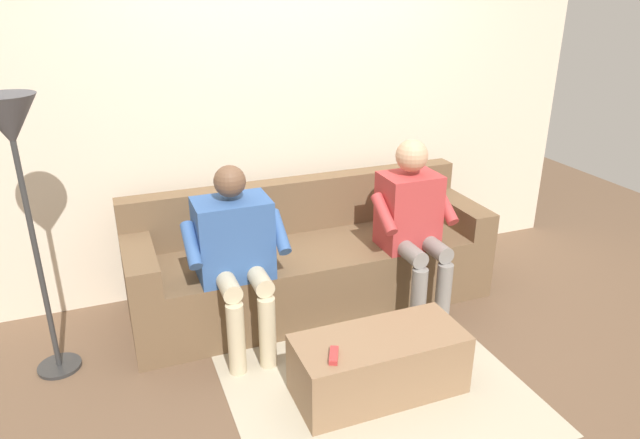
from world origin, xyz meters
name	(u,v)px	position (x,y,z in m)	size (l,w,h in m)	color
ground_plane	(353,357)	(0.00, 0.60, 0.00)	(8.00, 8.00, 0.00)	brown
back_wall	(284,91)	(0.00, -0.62, 1.37)	(4.66, 0.06, 2.74)	beige
couch	(311,263)	(0.00, -0.11, 0.29)	(2.40, 0.74, 0.81)	brown
coffee_table	(379,364)	(0.00, 0.92, 0.17)	(0.91, 0.40, 0.35)	#8C6B4C
person_left_seated	(413,218)	(-0.58, 0.21, 0.66)	(0.51, 0.53, 1.16)	#B23838
person_right_seated	(236,248)	(0.58, 0.20, 0.64)	(0.58, 0.53, 1.12)	#335693
remote_red	(334,355)	(0.30, 1.00, 0.36)	(0.13, 0.04, 0.03)	#B73333
floor_rug	(367,376)	(0.00, 0.80, 0.00)	(1.57, 1.62, 0.01)	#B7AD93
floor_lamp	(13,142)	(1.62, 0.07, 1.34)	(0.29, 0.29, 1.57)	#2D2D2D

